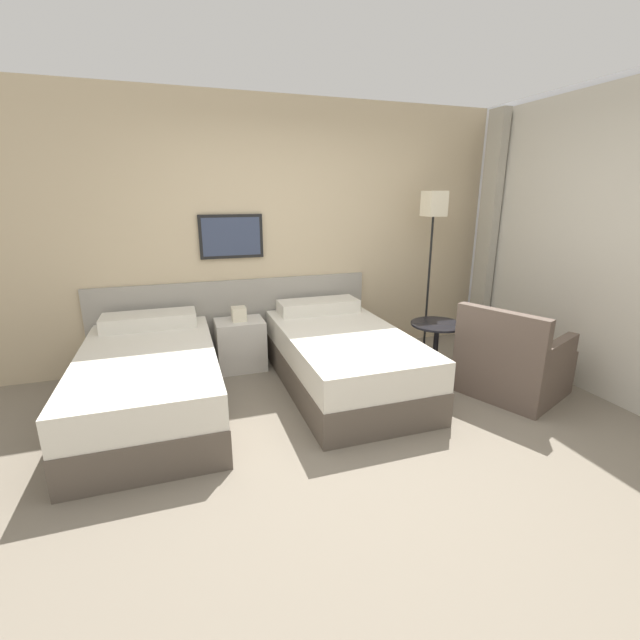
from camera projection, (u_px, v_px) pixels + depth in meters
name	position (u px, v px, depth m)	size (l,w,h in m)	color
ground_plane	(359.00, 446.00, 3.09)	(16.00, 16.00, 0.00)	slate
wall_headboard	(283.00, 239.00, 4.56)	(10.00, 0.10, 2.70)	#C6B28E
bed_near_door	(150.00, 382.00, 3.49)	(1.06, 1.94, 0.67)	brown
bed_near_window	(342.00, 358.00, 4.01)	(1.06, 1.94, 0.67)	brown
nightstand	(241.00, 344.00, 4.41)	(0.49, 0.38, 0.66)	beige
floor_lamp	(433.00, 222.00, 4.56)	(0.24, 0.24, 1.79)	black
side_table	(436.00, 340.00, 4.15)	(0.50, 0.50, 0.56)	black
armchair	(512.00, 365.00, 3.86)	(1.02, 1.02, 0.83)	brown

